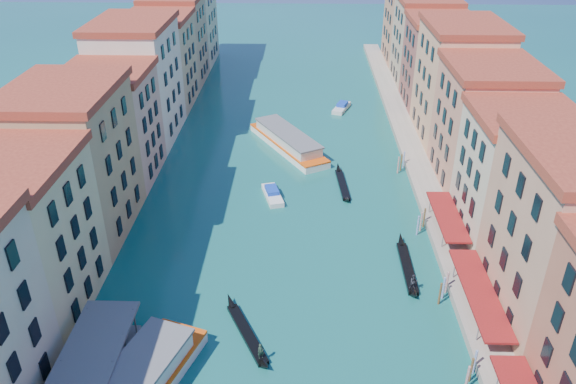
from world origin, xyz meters
The scene contains 13 objects.
left_bank_palazzos centered at (-26.00, 64.68, 9.71)m, with size 12.80×128.40×21.00m.
right_bank_palazzos centered at (30.00, 65.00, 9.75)m, with size 12.80×128.40×21.00m.
quay centered at (22.00, 65.00, 0.50)m, with size 4.00×140.00×1.00m, color gray.
restaurant_awnings centered at (22.19, 23.00, 2.99)m, with size 3.20×44.55×3.12m.
vaporetto_stop centered at (-16.00, 12.00, 1.44)m, with size 5.40×16.40×3.65m.
mooring_poles_right centered at (19.10, 28.80, 1.30)m, with size 1.44×54.24×3.20m.
mooring_poles_left centered at (-18.50, 12.00, 1.30)m, with size 0.24×8.24×3.20m.
vaporetto_far centered at (0.53, 66.19, 1.40)m, with size 14.55×20.48×3.11m.
gondola_fore centered at (-2.38, 19.47, 0.41)m, with size 6.21×11.42×2.45m.
gondola_right centered at (16.00, 31.04, 0.50)m, with size 1.24×13.08×2.61m.
gondola_far centered at (9.35, 52.59, 0.36)m, with size 1.91×12.38×1.75m.
motorboat_mid centered at (-1.26, 48.61, 0.53)m, with size 3.73×6.87×1.36m.
motorboat_far centered at (11.08, 85.66, 0.54)m, with size 4.28×7.05×1.39m.
Camera 1 is at (3.11, -24.02, 41.25)m, focal length 35.00 mm.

